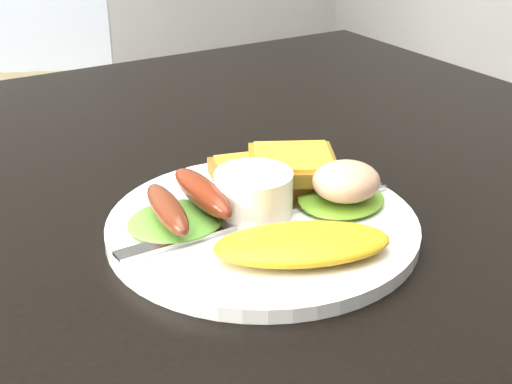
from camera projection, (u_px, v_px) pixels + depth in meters
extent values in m
cube|color=black|center=(85.00, 216.00, 0.64)|extent=(1.20, 0.80, 0.04)
cube|color=tan|center=(55.00, 98.00, 1.84)|extent=(0.59, 0.59, 0.05)
cylinder|color=white|center=(262.00, 226.00, 0.57)|extent=(0.25, 0.25, 0.01)
ellipsoid|color=#3B8930|center=(176.00, 221.00, 0.56)|extent=(0.09, 0.08, 0.01)
ellipsoid|color=#50911F|center=(341.00, 199.00, 0.59)|extent=(0.10, 0.10, 0.01)
ellipsoid|color=gold|center=(302.00, 244.00, 0.51)|extent=(0.14, 0.11, 0.02)
ellipsoid|color=brown|center=(167.00, 209.00, 0.54)|extent=(0.03, 0.09, 0.02)
ellipsoid|color=maroon|center=(202.00, 192.00, 0.57)|extent=(0.02, 0.09, 0.02)
cylinder|color=white|center=(254.00, 194.00, 0.57)|extent=(0.07, 0.07, 0.04)
cube|color=#90591A|center=(263.00, 177.00, 0.63)|extent=(0.10, 0.10, 0.01)
cube|color=olive|center=(293.00, 164.00, 0.62)|extent=(0.10, 0.10, 0.01)
ellipsoid|color=beige|center=(346.00, 181.00, 0.58)|extent=(0.06, 0.06, 0.03)
cube|color=#ADAFB7|center=(226.00, 226.00, 0.55)|extent=(0.18, 0.02, 0.00)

